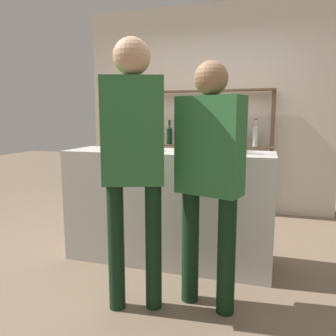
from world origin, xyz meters
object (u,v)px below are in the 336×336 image
at_px(counter_bottle_2, 210,136).
at_px(counter_bottle_4, 111,134).
at_px(counter_bottle_3, 131,136).
at_px(counter_bottle_0, 137,135).
at_px(customer_right, 209,168).
at_px(ice_bucket, 208,139).
at_px(counter_bottle_1, 235,137).
at_px(customer_center, 133,152).
at_px(wine_glass, 241,139).

bearing_deg(counter_bottle_2, counter_bottle_4, -178.42).
height_order(counter_bottle_2, counter_bottle_3, counter_bottle_2).
bearing_deg(counter_bottle_0, customer_right, -38.53).
relative_size(counter_bottle_0, ice_bucket, 1.50).
relative_size(counter_bottle_0, counter_bottle_2, 1.07).
xyz_separation_m(ice_bucket, customer_right, (0.12, -0.63, -0.15)).
height_order(counter_bottle_4, ice_bucket, counter_bottle_4).
bearing_deg(counter_bottle_4, counter_bottle_1, -8.38).
relative_size(counter_bottle_0, customer_center, 0.20).
height_order(ice_bucket, customer_center, customer_center).
relative_size(counter_bottle_4, customer_right, 0.21).
bearing_deg(customer_right, customer_center, 125.67).
height_order(counter_bottle_1, counter_bottle_4, counter_bottle_4).
bearing_deg(counter_bottle_3, counter_bottle_0, -44.87).
bearing_deg(counter_bottle_1, counter_bottle_0, -179.10).
xyz_separation_m(counter_bottle_2, counter_bottle_3, (-0.71, -0.11, -0.01)).
bearing_deg(ice_bucket, counter_bottle_3, 174.92).
relative_size(counter_bottle_4, wine_glass, 2.41).
bearing_deg(customer_center, counter_bottle_3, 5.13).
bearing_deg(counter_bottle_3, wine_glass, 3.82).
height_order(counter_bottle_1, counter_bottle_2, counter_bottle_1).
height_order(ice_bucket, customer_right, customer_right).
bearing_deg(counter_bottle_0, ice_bucket, 3.58).
bearing_deg(wine_glass, counter_bottle_4, 179.06).
height_order(wine_glass, customer_right, customer_right).
relative_size(wine_glass, customer_right, 0.09).
height_order(counter_bottle_2, customer_right, customer_right).
xyz_separation_m(counter_bottle_1, wine_glass, (0.04, 0.16, -0.03)).
bearing_deg(counter_bottle_2, customer_right, -80.57).
distance_m(counter_bottle_0, counter_bottle_4, 0.40).
distance_m(counter_bottle_0, counter_bottle_2, 0.65).
height_order(counter_bottle_1, ice_bucket, counter_bottle_1).
distance_m(ice_bucket, customer_right, 0.66).
height_order(counter_bottle_2, wine_glass, counter_bottle_2).
xyz_separation_m(counter_bottle_2, customer_center, (-0.33, -0.96, -0.06)).
bearing_deg(customer_right, wine_glass, 6.35).
xyz_separation_m(counter_bottle_3, ice_bucket, (0.73, -0.06, -0.01)).
bearing_deg(counter_bottle_3, counter_bottle_4, 160.80).
relative_size(counter_bottle_1, ice_bucket, 1.42).
xyz_separation_m(counter_bottle_1, ice_bucket, (-0.22, 0.03, -0.02)).
height_order(counter_bottle_3, customer_right, customer_right).
relative_size(counter_bottle_3, wine_glass, 2.17).
height_order(counter_bottle_1, counter_bottle_3, counter_bottle_1).
bearing_deg(counter_bottle_3, counter_bottle_1, -5.42).
xyz_separation_m(counter_bottle_1, counter_bottle_3, (-0.95, 0.09, -0.01)).
distance_m(counter_bottle_1, wine_glass, 0.16).
bearing_deg(wine_glass, counter_bottle_2, 170.44).
xyz_separation_m(wine_glass, ice_bucket, (-0.26, -0.13, 0.01)).
bearing_deg(counter_bottle_4, ice_bucket, -8.80).
relative_size(counter_bottle_3, counter_bottle_4, 0.90).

